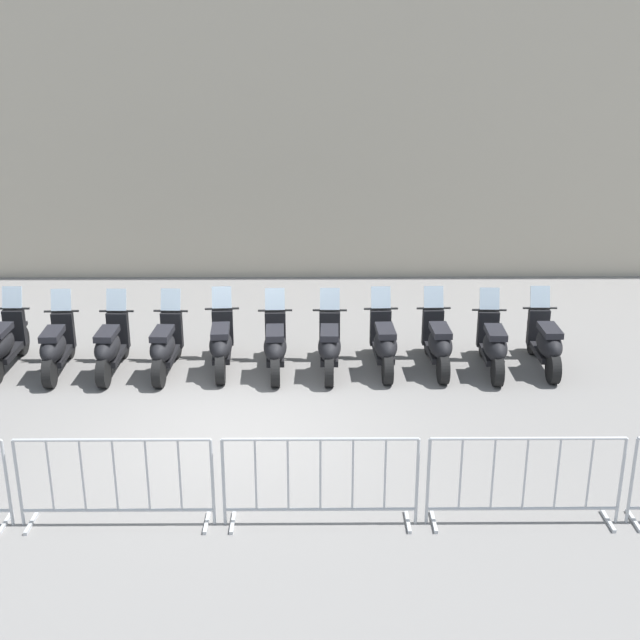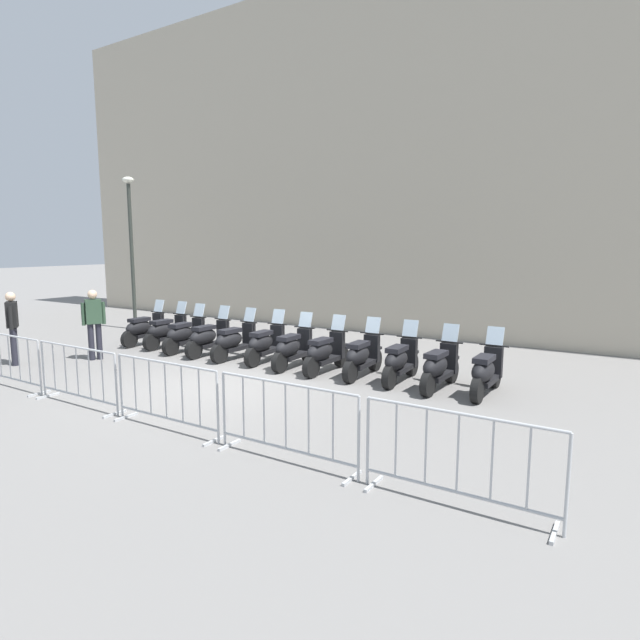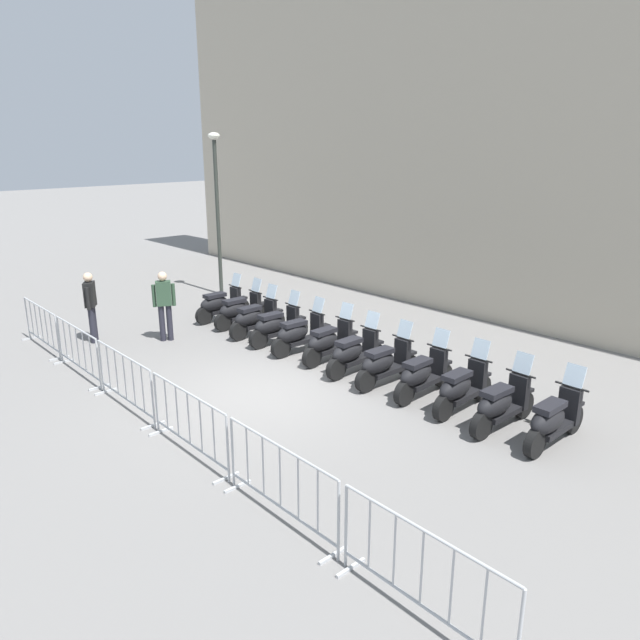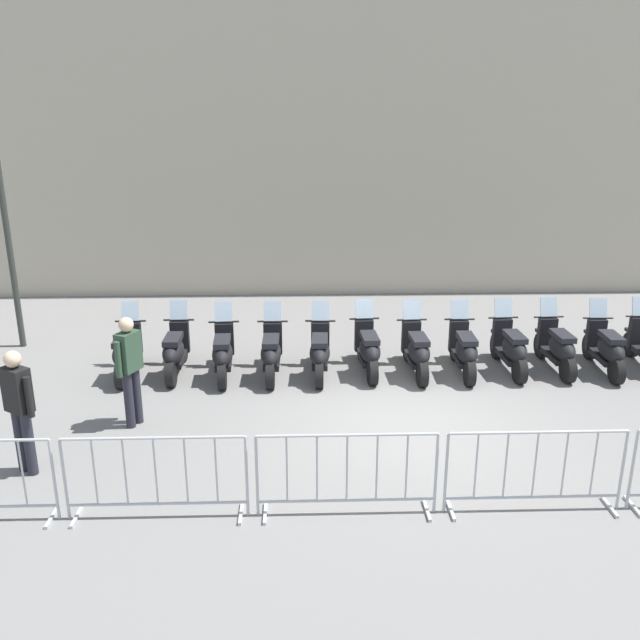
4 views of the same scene
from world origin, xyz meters
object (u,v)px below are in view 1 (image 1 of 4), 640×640
Objects in this scene: motorcycle_4 at (166,347)px; barrier_segment_4 at (525,481)px; motorcycle_2 at (57,347)px; motorcycle_6 at (275,346)px; motorcycle_7 at (329,346)px; barrier_segment_3 at (320,482)px; motorcycle_5 at (221,344)px; motorcycle_9 at (438,344)px; motorcycle_11 at (546,343)px; motorcycle_8 at (384,344)px; motorcycle_3 at (111,347)px; barrier_segment_2 at (116,483)px; motorcycle_10 at (493,346)px; motorcycle_1 at (5,344)px.

barrier_segment_4 is (4.24, -4.73, 0.07)m from motorcycle_4.
motorcycle_2 is 1.00× the size of motorcycle_6.
motorcycle_7 reaches higher than barrier_segment_3.
motorcycle_5 is 3.47m from motorcycle_9.
motorcycle_7 and motorcycle_11 have the same top height.
motorcycle_6 is 0.80× the size of barrier_segment_4.
motorcycle_7 is 0.80× the size of barrier_segment_4.
motorcycle_8 is at bearing 175.69° from motorcycle_9.
motorcycle_3 is 0.80× the size of barrier_segment_2.
motorcycle_11 is (3.47, -0.24, 0.00)m from motorcycle_7.
motorcycle_2 reaches higher than barrier_segment_3.
motorcycle_5 is 4.68m from barrier_segment_3.
motorcycle_2 is 7.81m from motorcycle_11.
motorcycle_5 is at bearing 174.50° from motorcycle_11.
motorcycle_11 reaches higher than barrier_segment_4.
motorcycle_9 is 1.00× the size of motorcycle_10.
motorcycle_8 is at bearing 171.89° from motorcycle_10.
motorcycle_4 is 0.80× the size of barrier_segment_4.
motorcycle_3 is at bearing 136.71° from barrier_segment_4.
motorcycle_1 is at bearing 173.19° from motorcycle_7.
motorcycle_6 is 1.74m from motorcycle_8.
motorcycle_2 reaches higher than barrier_segment_4.
motorcycle_5 is 0.87m from motorcycle_6.
motorcycle_4 is at bearing 87.00° from barrier_segment_2.
motorcycle_8 is at bearing -5.84° from motorcycle_5.
barrier_segment_3 is (0.27, -4.37, 0.07)m from motorcycle_6.
motorcycle_2 and motorcycle_6 have the same top height.
motorcycle_5 is 1.00× the size of motorcycle_7.
barrier_segment_2 is 1.00× the size of barrier_segment_3.
motorcycle_8 is 0.80× the size of barrier_segment_4.
barrier_segment_2 is (-3.70, -4.07, 0.07)m from motorcycle_8.
barrier_segment_2 is (-1.11, -4.33, 0.07)m from motorcycle_5.
motorcycle_2 is 3.47m from motorcycle_6.
motorcycle_3 is 6.95m from motorcycle_11.
motorcycle_8 is 0.87m from motorcycle_9.
motorcycle_11 is 0.80× the size of barrier_segment_3.
motorcycle_10 is 5.14m from barrier_segment_3.
barrier_segment_2 is at bearing 174.56° from barrier_segment_4.
motorcycle_3 is at bearing 98.26° from barrier_segment_2.
motorcycle_9 is 0.80× the size of barrier_segment_4.
motorcycle_3 is 2.61m from motorcycle_6.
motorcycle_5 is 2.60m from motorcycle_8.
motorcycle_1 is 1.00× the size of motorcycle_6.
motorcycle_9 is at bearing -5.70° from motorcycle_1.
motorcycle_10 is at bearing -6.39° from motorcycle_1.
motorcycle_10 is at bearing 77.47° from barrier_segment_4.
motorcycle_4 and motorcycle_9 have the same top height.
barrier_segment_2 is (-0.23, -4.30, 0.07)m from motorcycle_4.
motorcycle_7 is 1.74m from motorcycle_9.
motorcycle_8 is at bearing -2.86° from motorcycle_6.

